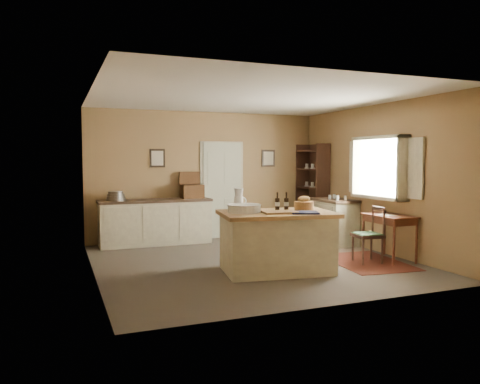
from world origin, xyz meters
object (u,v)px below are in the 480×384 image
Objects in this scene: work_island at (276,240)px; desk_chair at (367,236)px; right_cabinet at (334,221)px; sideboard at (156,220)px; writing_desk at (389,221)px; shelving_unit at (314,190)px.

desk_chair is (1.65, -0.01, -0.03)m from work_island.
desk_chair is 0.87× the size of right_cabinet.
right_cabinet is at bearing -20.43° from sideboard.
work_island reaches higher than writing_desk.
work_island is 2.03× the size of desk_chair.
shelving_unit is at bearing 84.70° from desk_chair.
work_island is at bearing -129.59° from shelving_unit.
writing_desk is 0.97× the size of desk_chair.
sideboard is 1.09× the size of shelving_unit.
right_cabinet is 1.19m from shelving_unit.
right_cabinet is at bearing 90.01° from writing_desk.
writing_desk is (2.12, 0.03, 0.19)m from work_island.
work_island reaches higher than sideboard.
work_island is at bearing -141.23° from right_cabinet.
desk_chair is at bearing -175.19° from writing_desk.
desk_chair is (-0.47, -0.04, -0.22)m from writing_desk.
shelving_unit is (3.50, -0.20, 0.53)m from sideboard.
writing_desk is at bearing -93.22° from shelving_unit.
desk_chair is at bearing -105.16° from right_cabinet.
shelving_unit is at bearing 58.77° from work_island.
sideboard is at bearing 138.88° from writing_desk.
right_cabinet is at bearing -98.35° from shelving_unit.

